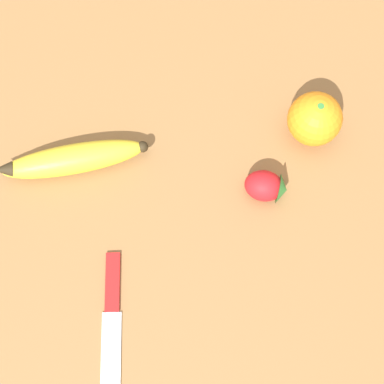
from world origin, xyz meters
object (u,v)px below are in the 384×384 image
(banana, at_px, (72,159))
(paring_knife, at_px, (112,315))
(strawberry, at_px, (267,186))
(orange, at_px, (315,119))

(banana, xyz_separation_m, paring_knife, (-0.07, -0.18, -0.01))
(banana, bearing_deg, strawberry, 160.47)
(banana, xyz_separation_m, orange, (0.26, -0.14, 0.02))
(banana, xyz_separation_m, strawberry, (0.16, -0.17, 0.00))
(banana, relative_size, orange, 2.66)
(orange, xyz_separation_m, strawberry, (-0.10, -0.03, -0.01))
(strawberry, distance_m, paring_knife, 0.23)
(strawberry, xyz_separation_m, paring_knife, (-0.23, -0.01, -0.02))
(paring_knife, bearing_deg, banana, -74.76)
(orange, bearing_deg, strawberry, -164.07)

